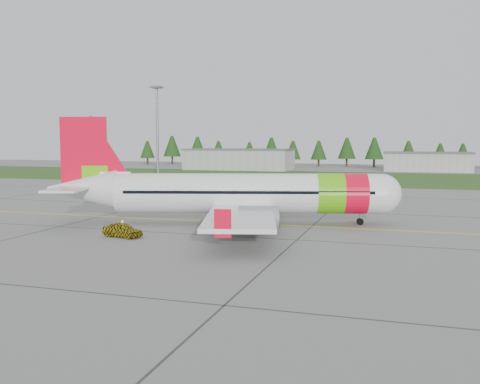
% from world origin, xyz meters
% --- Properties ---
extents(ground, '(320.00, 320.00, 0.00)m').
position_xyz_m(ground, '(0.00, 0.00, 0.00)').
color(ground, gray).
rests_on(ground, ground).
extents(aircraft, '(36.86, 34.75, 11.40)m').
position_xyz_m(aircraft, '(2.39, 7.19, 3.29)').
color(aircraft, white).
rests_on(aircraft, ground).
extents(follow_me_car, '(1.63, 1.82, 3.95)m').
position_xyz_m(follow_me_car, '(-5.70, -3.29, 1.97)').
color(follow_me_car, gold).
rests_on(follow_me_car, ground).
extents(service_van, '(1.69, 1.62, 4.29)m').
position_xyz_m(service_van, '(-15.33, 51.79, 2.15)').
color(service_van, silver).
rests_on(service_van, ground).
extents(grass_strip, '(320.00, 50.00, 0.03)m').
position_xyz_m(grass_strip, '(0.00, 82.00, 0.01)').
color(grass_strip, '#30561E').
rests_on(grass_strip, ground).
extents(taxi_guideline, '(120.00, 0.25, 0.02)m').
position_xyz_m(taxi_guideline, '(0.00, 8.00, 0.01)').
color(taxi_guideline, gold).
rests_on(taxi_guideline, ground).
extents(hangar_west, '(32.00, 14.00, 6.00)m').
position_xyz_m(hangar_west, '(-30.00, 110.00, 3.00)').
color(hangar_west, '#A8A8A3').
rests_on(hangar_west, ground).
extents(hangar_east, '(24.00, 12.00, 5.20)m').
position_xyz_m(hangar_east, '(25.00, 118.00, 2.60)').
color(hangar_east, '#A8A8A3').
rests_on(hangar_east, ground).
extents(floodlight_mast, '(0.50, 0.50, 20.00)m').
position_xyz_m(floodlight_mast, '(-32.00, 58.00, 10.00)').
color(floodlight_mast, slate).
rests_on(floodlight_mast, ground).
extents(treeline, '(160.00, 8.00, 10.00)m').
position_xyz_m(treeline, '(0.00, 138.00, 5.00)').
color(treeline, '#1C3F14').
rests_on(treeline, ground).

